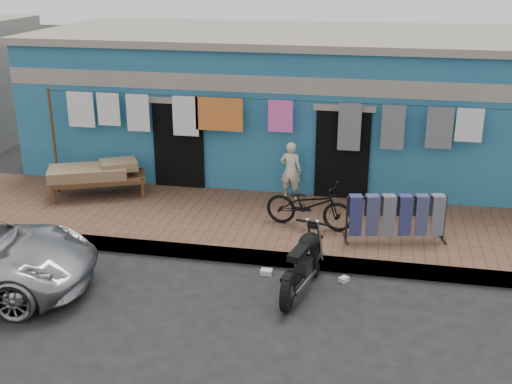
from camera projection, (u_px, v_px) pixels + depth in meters
name	position (u px, v px, depth m)	size (l,w,h in m)	color
ground	(229.00, 308.00, 9.64)	(80.00, 80.00, 0.00)	black
sidewalk	(266.00, 225.00, 12.36)	(28.00, 3.00, 0.25)	brown
curb	(251.00, 257.00, 11.02)	(28.00, 0.10, 0.25)	gray
building	(297.00, 102.00, 15.50)	(12.20, 5.20, 3.36)	#23628B
clothesline	(258.00, 122.00, 13.01)	(10.06, 0.06, 2.10)	brown
seated_person	(291.00, 170.00, 13.16)	(0.44, 0.29, 1.21)	beige
bicycle	(309.00, 200.00, 11.76)	(0.58, 1.64, 1.06)	black
motorcycle	(303.00, 262.00, 9.97)	(0.89, 1.67, 1.02)	black
charpoy	(99.00, 180.00, 13.44)	(2.23, 1.66, 0.68)	brown
jeans_rack	(396.00, 217.00, 11.23)	(1.85, 0.74, 0.87)	black
litter_a	(266.00, 272.00, 10.67)	(0.19, 0.15, 0.08)	silver
litter_b	(344.00, 279.00, 10.43)	(0.15, 0.12, 0.08)	silver
litter_c	(293.00, 279.00, 10.44)	(0.17, 0.14, 0.07)	silver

